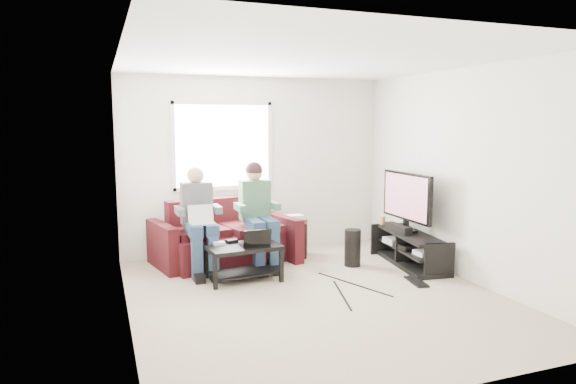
{
  "coord_description": "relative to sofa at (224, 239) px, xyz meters",
  "views": [
    {
      "loc": [
        -2.21,
        -5.13,
        1.93
      ],
      "look_at": [
        -0.09,
        0.6,
        1.11
      ],
      "focal_mm": 32.0,
      "sensor_mm": 36.0,
      "label": 1
    }
  ],
  "objects": [
    {
      "name": "drink_cup",
      "position": [
        2.28,
        -0.4,
        0.19
      ],
      "size": [
        0.08,
        0.08,
        0.12
      ],
      "primitive_type": "cylinder",
      "color": "#A86C48",
      "rests_on": "tv_stand"
    },
    {
      "name": "soundbar",
      "position": [
        2.21,
        -0.93,
        0.18
      ],
      "size": [
        0.12,
        0.5,
        0.1
      ],
      "primitive_type": "cube",
      "color": "black",
      "rests_on": "tv_stand"
    },
    {
      "name": "wall_right",
      "position": [
        2.63,
        -1.73,
        0.98
      ],
      "size": [
        0.0,
        4.5,
        4.5
      ],
      "primitive_type": "plane",
      "rotation": [
        1.57,
        0.0,
        -1.57
      ],
      "color": "silver",
      "rests_on": "floor"
    },
    {
      "name": "laptop_black",
      "position": [
        0.16,
        -0.97,
        0.24
      ],
      "size": [
        0.35,
        0.25,
        0.24
      ],
      "primitive_type": null,
      "rotation": [
        0.0,
        0.0,
        0.03
      ],
      "color": "black",
      "rests_on": "coffee_table"
    },
    {
      "name": "end_table",
      "position": [
        1.05,
        -0.03,
        -0.05
      ],
      "size": [
        0.34,
        0.34,
        0.61
      ],
      "color": "black",
      "rests_on": "floor"
    },
    {
      "name": "person_right",
      "position": [
        0.4,
        -0.31,
        0.49
      ],
      "size": [
        0.4,
        0.71,
        1.4
      ],
      "color": "navy",
      "rests_on": "sofa"
    },
    {
      "name": "tv_stand",
      "position": [
        2.33,
        -1.03,
        -0.12
      ],
      "size": [
        0.59,
        1.41,
        0.45
      ],
      "color": "black",
      "rests_on": "floor"
    },
    {
      "name": "wall_back",
      "position": [
        0.63,
        0.52,
        0.98
      ],
      "size": [
        4.5,
        0.0,
        4.5
      ],
      "primitive_type": "plane",
      "rotation": [
        1.57,
        0.0,
        0.0
      ],
      "color": "silver",
      "rests_on": "floor"
    },
    {
      "name": "wall_left",
      "position": [
        -1.37,
        -1.73,
        0.98
      ],
      "size": [
        0.0,
        4.5,
        4.5
      ],
      "primitive_type": "plane",
      "rotation": [
        1.57,
        0.0,
        1.57
      ],
      "color": "silver",
      "rests_on": "floor"
    },
    {
      "name": "console_grey",
      "position": [
        2.33,
        -0.73,
        -0.04
      ],
      "size": [
        0.34,
        0.26,
        0.08
      ],
      "primitive_type": "cube",
      "color": "gray",
      "rests_on": "tv_stand"
    },
    {
      "name": "subwoofer",
      "position": [
        1.59,
        -0.79,
        -0.07
      ],
      "size": [
        0.22,
        0.22,
        0.5
      ],
      "primitive_type": "cylinder",
      "color": "black",
      "rests_on": "floor"
    },
    {
      "name": "sofa",
      "position": [
        0.0,
        0.0,
        0.0
      ],
      "size": [
        2.03,
        1.18,
        0.87
      ],
      "color": "#401010",
      "rests_on": "floor"
    },
    {
      "name": "person_left",
      "position": [
        -0.4,
        -0.33,
        0.43
      ],
      "size": [
        0.4,
        0.7,
        1.36
      ],
      "color": "navy",
      "rests_on": "sofa"
    },
    {
      "name": "ceiling",
      "position": [
        0.63,
        -1.73,
        2.28
      ],
      "size": [
        4.5,
        4.5,
        0.0
      ],
      "primitive_type": "plane",
      "rotation": [
        3.14,
        0.0,
        0.0
      ],
      "color": "white",
      "rests_on": "wall_back"
    },
    {
      "name": "wall_front",
      "position": [
        0.63,
        -3.98,
        0.98
      ],
      "size": [
        4.5,
        0.0,
        4.5
      ],
      "primitive_type": "plane",
      "rotation": [
        -1.57,
        0.0,
        0.0
      ],
      "color": "silver",
      "rests_on": "floor"
    },
    {
      "name": "controller_a",
      "position": [
        -0.24,
        -0.77,
        0.14
      ],
      "size": [
        0.14,
        0.09,
        0.04
      ],
      "primitive_type": "cube",
      "rotation": [
        0.0,
        0.0,
        -0.01
      ],
      "color": "silver",
      "rests_on": "coffee_table"
    },
    {
      "name": "controller_c",
      "position": [
        0.34,
        -0.74,
        0.14
      ],
      "size": [
        0.15,
        0.1,
        0.04
      ],
      "primitive_type": "cube",
      "rotation": [
        0.0,
        0.0,
        0.08
      ],
      "color": "gray",
      "rests_on": "coffee_table"
    },
    {
      "name": "console_black",
      "position": [
        2.33,
        -1.08,
        -0.05
      ],
      "size": [
        0.38,
        0.3,
        0.07
      ],
      "primitive_type": "cube",
      "color": "black",
      "rests_on": "tv_stand"
    },
    {
      "name": "console_white",
      "position": [
        2.33,
        -1.43,
        -0.05
      ],
      "size": [
        0.3,
        0.22,
        0.06
      ],
      "primitive_type": "cube",
      "color": "silver",
      "rests_on": "tv_stand"
    },
    {
      "name": "floor",
      "position": [
        0.63,
        -1.73,
        -0.32
      ],
      "size": [
        4.5,
        4.5,
        0.0
      ],
      "primitive_type": "plane",
      "color": "#B4A48C",
      "rests_on": "ground"
    },
    {
      "name": "controller_b",
      "position": [
        -0.06,
        -0.71,
        0.14
      ],
      "size": [
        0.15,
        0.11,
        0.04
      ],
      "primitive_type": "cube",
      "rotation": [
        0.0,
        0.0,
        0.18
      ],
      "color": "black",
      "rests_on": "coffee_table"
    },
    {
      "name": "laptop_silver",
      "position": [
        -0.4,
        -0.53,
        0.41
      ],
      "size": [
        0.39,
        0.34,
        0.24
      ],
      "primitive_type": null,
      "rotation": [
        0.0,
        0.0,
        0.49
      ],
      "color": "silver",
      "rests_on": "person_left"
    },
    {
      "name": "keyboard_floor",
      "position": [
        1.98,
        -1.73,
        -0.31
      ],
      "size": [
        0.22,
        0.45,
        0.02
      ],
      "primitive_type": "cube",
      "rotation": [
        0.0,
        0.0,
        -0.18
      ],
      "color": "black",
      "rests_on": "floor"
    },
    {
      "name": "window",
      "position": [
        0.13,
        0.5,
        1.28
      ],
      "size": [
        1.48,
        0.04,
        1.28
      ],
      "color": "white",
      "rests_on": "wall_back"
    },
    {
      "name": "coffee_table",
      "position": [
        0.04,
        -0.89,
        0.0
      ],
      "size": [
        0.92,
        0.61,
        0.44
      ],
      "color": "black",
      "rests_on": "floor"
    },
    {
      "name": "tv",
      "position": [
        2.33,
        -0.93,
        0.59
      ],
      "size": [
        0.12,
        1.1,
        0.81
      ],
      "color": "black",
      "rests_on": "tv_stand"
    }
  ]
}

